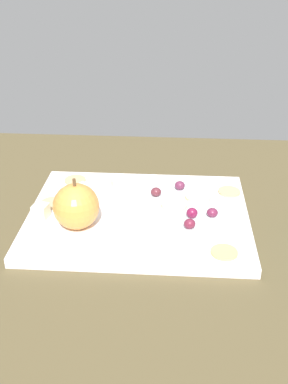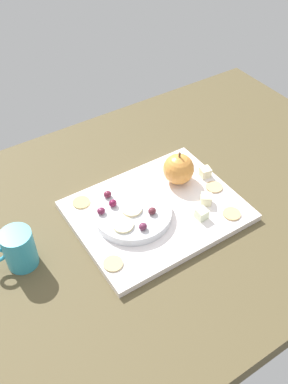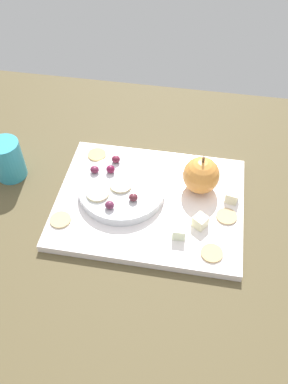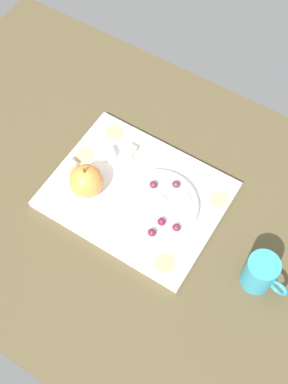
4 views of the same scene
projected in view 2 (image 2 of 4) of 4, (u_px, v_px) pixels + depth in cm
name	position (u px, v px, depth cm)	size (l,w,h in cm)	color
table	(166.00, 208.00, 101.59)	(116.68, 80.49, 4.78)	brown
platter	(157.00, 211.00, 96.58)	(37.35, 29.22, 1.67)	white
serving_dish	(132.00, 213.00, 93.62)	(17.55, 17.55, 2.05)	silver
apple_whole	(179.00, 169.00, 100.13)	(7.47, 7.47, 7.47)	#E6913E
apple_stem	(180.00, 155.00, 97.10)	(0.50, 0.50, 1.20)	brown
cheese_cube_0	(206.00, 199.00, 96.43)	(2.41, 2.41, 2.41)	#F6EFC2
cheese_cube_1	(202.00, 214.00, 93.16)	(2.41, 2.41, 2.41)	#EAF4C8
cheese_cube_2	(205.00, 172.00, 103.10)	(2.41, 2.41, 2.41)	#F9F3C7
cracker_0	(113.00, 264.00, 84.73)	(4.04, 4.04, 0.40)	tan
cracker_1	(214.00, 187.00, 100.80)	(4.04, 4.04, 0.40)	tan
cracker_2	(232.00, 214.00, 94.53)	(4.04, 4.04, 0.40)	tan
cracker_3	(81.00, 202.00, 97.08)	(4.04, 4.04, 0.40)	tan
grape_0	(113.00, 203.00, 93.14)	(1.81, 1.63, 1.72)	maroon
grape_1	(101.00, 211.00, 91.64)	(1.81, 1.63, 1.46)	maroon
grape_2	(152.00, 211.00, 91.54)	(1.81, 1.63, 1.58)	#5E262F
grape_3	(108.00, 194.00, 95.24)	(1.81, 1.63, 1.60)	maroon
grape_4	(143.00, 226.00, 88.34)	(1.81, 1.63, 1.58)	#632742
apple_slice_0	(123.00, 225.00, 89.26)	(4.48, 4.48, 0.60)	beige
apple_slice_1	(132.00, 209.00, 92.61)	(4.48, 4.48, 0.60)	beige
cup	(19.00, 249.00, 84.09)	(9.57, 6.42, 8.96)	teal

